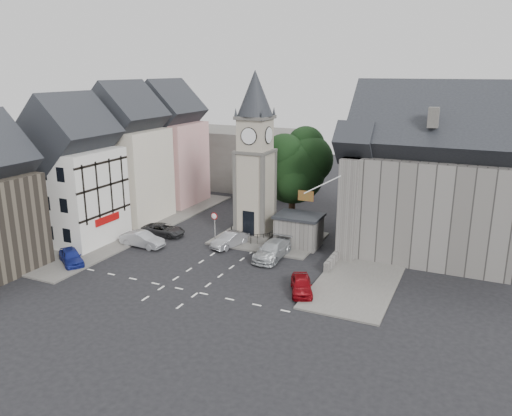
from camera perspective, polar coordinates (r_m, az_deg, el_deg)
The scene contains 23 objects.
ground at distance 43.48m, azimuth -4.57°, elevation -6.45°, with size 120.00×120.00×0.00m, color black.
pavement_west at distance 54.78m, azimuth -12.95°, elevation -2.03°, with size 6.00×30.00×0.14m, color #595651.
pavement_east at distance 46.66m, azimuth 13.45°, elevation -5.19°, with size 6.00×26.00×0.14m, color #595651.
central_island at distance 49.54m, azimuth 1.48°, elevation -3.50°, with size 10.00×8.00×0.16m, color #595651.
road_markings at distance 39.19m, azimuth -8.55°, elevation -9.14°, with size 20.00×8.00×0.01m, color silver.
clock_tower at distance 48.12m, azimuth -0.11°, elevation 5.83°, with size 4.86×4.86×16.25m.
stone_shelter at distance 47.49m, azimuth 4.91°, elevation -2.54°, with size 4.30×3.30×3.08m.
town_tree at distance 52.11m, azimuth 4.23°, elevation 5.27°, with size 7.20×7.20×10.80m.
warning_sign_post at distance 48.75m, azimuth -4.78°, elevation -1.46°, with size 0.70×0.19×2.85m.
terrace_pink at distance 62.89m, azimuth -9.95°, elevation 6.50°, with size 8.10×7.60×12.80m.
terrace_cream at distance 56.60m, azimuth -14.54°, elevation 5.23°, with size 8.10×7.60×12.80m.
terrace_tudor at distance 50.86m, azimuth -20.17°, elevation 3.18°, with size 8.10×7.60×12.00m.
backdrop_west at distance 71.73m, azimuth -2.08°, elevation 5.74°, with size 20.00×10.00×8.00m, color #4C4944.
east_building at distance 47.30m, azimuth 18.93°, elevation 2.51°, with size 14.40×11.40×12.60m.
east_boundary_wall at distance 48.92m, azimuth 10.75°, elevation -3.57°, with size 0.40×16.00×0.90m, color #605D59.
flagpole at distance 41.86m, azimuth 7.56°, elevation 2.64°, with size 3.68×0.10×2.74m.
car_west_blue at distance 46.11m, azimuth -20.38°, elevation -5.23°, with size 1.57×3.90×1.33m, color navy.
car_west_silver at distance 48.51m, azimuth -12.86°, elevation -3.52°, with size 1.53×4.40×1.45m, color #9EA1A6.
car_west_grey at distance 51.28m, azimuth -10.56°, elevation -2.46°, with size 2.05×4.44×1.23m, color #27282A.
car_island_silver at distance 47.38m, azimuth -2.98°, elevation -3.65°, with size 1.44×4.13×1.36m, color gray.
car_island_east at distance 44.51m, azimuth 1.88°, elevation -4.82°, with size 2.13×5.23×1.52m, color #B3B7BB.
car_east_red at distance 38.06m, azimuth 5.21°, elevation -8.72°, with size 1.54×3.83×1.30m, color maroon.
pedestrian at distance 46.74m, azimuth 12.96°, elevation -4.22°, with size 0.55×0.36×1.51m, color beige.
Camera 1 is at (19.98, -35.01, 16.30)m, focal length 35.00 mm.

